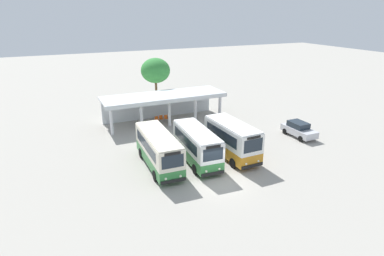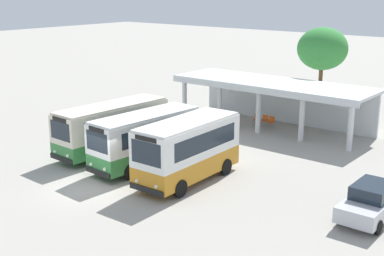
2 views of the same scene
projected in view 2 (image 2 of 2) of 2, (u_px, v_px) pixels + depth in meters
The scene contains 10 objects.
ground_plane at pixel (90, 187), 27.12m from camera, with size 180.00×180.00×0.00m, color #A39E93.
city_bus_nearest_orange at pixel (112, 126), 32.43m from camera, with size 2.51×7.83×3.05m.
city_bus_second_in_row at pixel (146, 137), 29.96m from camera, with size 2.54×7.17×3.09m.
city_bus_middle_cream at pixel (188, 148), 27.58m from camera, with size 2.53×6.65×3.33m.
parked_car_flank at pixel (371, 201), 23.29m from camera, with size 1.87×4.03×1.62m.
terminal_canopy at pixel (276, 92), 38.34m from camera, with size 14.81×4.71×3.40m.
waiting_chair_end_by_column at pixel (257, 119), 38.94m from camera, with size 0.46×0.46×0.86m.
waiting_chair_second_from_end at pixel (265, 120), 38.67m from camera, with size 0.46×0.46×0.86m.
waiting_chair_middle_seat at pixel (271, 121), 38.22m from camera, with size 0.46×0.46×0.86m.
roadside_tree_behind_canopy at pixel (322, 49), 40.98m from camera, with size 3.93×3.93×6.98m.
Camera 2 is at (20.05, -16.38, 10.13)m, focal length 49.07 mm.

